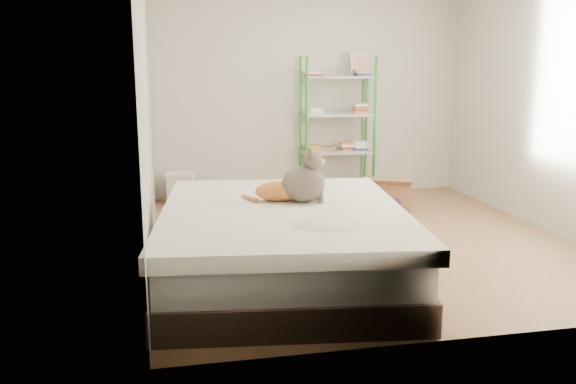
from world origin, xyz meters
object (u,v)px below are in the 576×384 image
object	(u,v)px
bed	(283,244)
orange_cat	(282,188)
shelf_unit	(338,128)
grey_cat	(303,176)
cardboard_box	(386,196)
white_bin	(181,188)

from	to	relation	value
bed	orange_cat	world-z (taller)	orange_cat
shelf_unit	bed	bearing A→B (deg)	-113.91
orange_cat	grey_cat	bearing A→B (deg)	-25.61
cardboard_box	white_bin	xyz separation A→B (m)	(-2.19, 0.91, 0.00)
bed	white_bin	xyz separation A→B (m)	(-0.67, 2.74, -0.10)
grey_cat	bed	bearing A→B (deg)	135.49
orange_cat	shelf_unit	bearing A→B (deg)	66.43
bed	cardboard_box	size ratio (longest dim) A/B	3.77
shelf_unit	cardboard_box	world-z (taller)	shelf_unit
grey_cat	cardboard_box	size ratio (longest dim) A/B	0.63
cardboard_box	shelf_unit	bearing A→B (deg)	128.33
bed	grey_cat	xyz separation A→B (m)	(0.19, 0.16, 0.49)
grey_cat	cardboard_box	distance (m)	2.22
grey_cat	white_bin	xyz separation A→B (m)	(-0.86, 2.59, -0.59)
orange_cat	shelf_unit	world-z (taller)	shelf_unit
grey_cat	shelf_unit	xyz separation A→B (m)	(1.04, 2.62, 0.06)
orange_cat	cardboard_box	bearing A→B (deg)	48.73
grey_cat	shelf_unit	distance (m)	2.82
bed	cardboard_box	distance (m)	2.38
orange_cat	white_bin	world-z (taller)	orange_cat
orange_cat	shelf_unit	size ratio (longest dim) A/B	0.28
cardboard_box	white_bin	distance (m)	2.37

